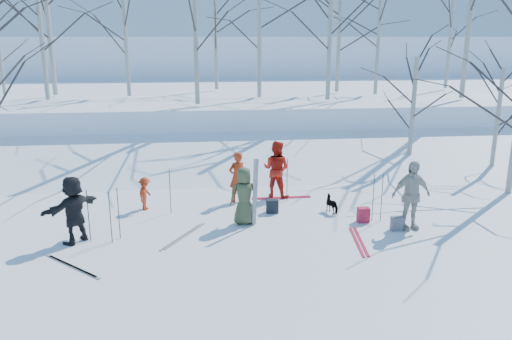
{
  "coord_description": "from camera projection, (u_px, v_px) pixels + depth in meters",
  "views": [
    {
      "loc": [
        -1.48,
        -12.19,
        4.97
      ],
      "look_at": [
        0.0,
        1.5,
        1.3
      ],
      "focal_mm": 35.0,
      "sensor_mm": 36.0,
      "label": 1
    }
  ],
  "objects": [
    {
      "name": "birch_plateau_k",
      "position": [
        330.0,
        28.0,
        22.11
      ],
      "size": [
        5.02,
        5.02,
        6.31
      ],
      "primitive_type": null,
      "color": "silver",
      "rests_on": "snow_plateau"
    },
    {
      "name": "skier_grey_west",
      "position": [
        74.0,
        210.0,
        12.31
      ],
      "size": [
        1.41,
        1.54,
        1.71
      ],
      "primitive_type": "imported",
      "rotation": [
        0.0,
        0.0,
        4.02
      ],
      "color": "black",
      "rests_on": "ground"
    },
    {
      "name": "ski_pole_h",
      "position": [
        110.0,
        218.0,
        12.29
      ],
      "size": [
        0.02,
        0.02,
        1.34
      ],
      "primitive_type": "cylinder",
      "color": "black",
      "rests_on": "ground"
    },
    {
      "name": "ski_pair_d",
      "position": [
        72.0,
        266.0,
        11.16
      ],
      "size": [
        2.1,
        2.1,
        0.02
      ],
      "primitive_type": null,
      "rotation": [
        0.0,
        0.0,
        0.82
      ],
      "color": "silver",
      "rests_on": "ground"
    },
    {
      "name": "skier_red_seated",
      "position": [
        145.0,
        194.0,
        14.75
      ],
      "size": [
        0.54,
        0.72,
        0.99
      ],
      "primitive_type": "imported",
      "rotation": [
        0.0,
        0.0,
        1.28
      ],
      "color": "#AF2D10",
      "rests_on": "ground"
    },
    {
      "name": "birch_plateau_d",
      "position": [
        41.0,
        30.0,
        22.06
      ],
      "size": [
        4.91,
        4.91,
        6.16
      ],
      "primitive_type": null,
      "color": "silver",
      "rests_on": "snow_plateau"
    },
    {
      "name": "birch_plateau_c",
      "position": [
        47.0,
        14.0,
        23.81
      ],
      "size": [
        5.96,
        5.96,
        7.65
      ],
      "primitive_type": null,
      "color": "silver",
      "rests_on": "snow_plateau"
    },
    {
      "name": "backpack_red",
      "position": [
        363.0,
        215.0,
        13.81
      ],
      "size": [
        0.32,
        0.22,
        0.42
      ],
      "primitive_type": "cube",
      "color": "#AB1A34",
      "rests_on": "ground"
    },
    {
      "name": "dog",
      "position": [
        333.0,
        204.0,
        14.56
      ],
      "size": [
        0.5,
        0.67,
        0.51
      ],
      "primitive_type": "imported",
      "rotation": [
        0.0,
        0.0,
        3.56
      ],
      "color": "black",
      "rests_on": "ground"
    },
    {
      "name": "birch_plateau_a",
      "position": [
        195.0,
        28.0,
        20.62
      ],
      "size": [
        5.01,
        5.01,
        6.3
      ],
      "primitive_type": null,
      "color": "silver",
      "rests_on": "snow_plateau"
    },
    {
      "name": "skier_olive_center",
      "position": [
        244.0,
        196.0,
        13.55
      ],
      "size": [
        0.82,
        0.57,
        1.6
      ],
      "primitive_type": "imported",
      "rotation": [
        0.0,
        0.0,
        3.23
      ],
      "color": "#40492B",
      "rests_on": "ground"
    },
    {
      "name": "birch_plateau_b",
      "position": [
        339.0,
        34.0,
        25.54
      ],
      "size": [
        4.73,
        4.73,
        5.9
      ],
      "primitive_type": null,
      "color": "silver",
      "rests_on": "snow_plateau"
    },
    {
      "name": "ski_pair_c",
      "position": [
        282.0,
        198.0,
        15.93
      ],
      "size": [
        0.25,
        1.91,
        0.02
      ],
      "primitive_type": null,
      "rotation": [
        0.0,
        0.0,
        1.58
      ],
      "color": "#B81A34",
      "rests_on": "ground"
    },
    {
      "name": "backpack_grey",
      "position": [
        397.0,
        224.0,
        13.22
      ],
      "size": [
        0.3,
        0.2,
        0.38
      ],
      "primitive_type": "cube",
      "color": "#595A60",
      "rests_on": "ground"
    },
    {
      "name": "ski_pole_g",
      "position": [
        119.0,
        213.0,
        12.58
      ],
      "size": [
        0.02,
        0.02,
        1.34
      ],
      "primitive_type": "cylinder",
      "color": "black",
      "rests_on": "ground"
    },
    {
      "name": "birch_plateau_h",
      "position": [
        259.0,
        29.0,
        23.03
      ],
      "size": [
        5.02,
        5.02,
        6.32
      ],
      "primitive_type": null,
      "color": "silver",
      "rests_on": "snow_plateau"
    },
    {
      "name": "birch_plateau_l",
      "position": [
        471.0,
        6.0,
        22.51
      ],
      "size": [
        6.4,
        6.4,
        8.28
      ],
      "primitive_type": null,
      "color": "silver",
      "rests_on": "snow_plateau"
    },
    {
      "name": "birch_plateau_j",
      "position": [
        216.0,
        33.0,
        26.85
      ],
      "size": [
        4.78,
        4.78,
        5.97
      ],
      "primitive_type": null,
      "color": "silver",
      "rests_on": "snow_plateau"
    },
    {
      "name": "birch_plateau_g",
      "position": [
        378.0,
        44.0,
        24.44
      ],
      "size": [
        4.01,
        4.01,
        4.87
      ],
      "primitive_type": null,
      "color": "silver",
      "rests_on": "snow_plateau"
    },
    {
      "name": "far_hill",
      "position": [
        216.0,
        68.0,
        49.13
      ],
      "size": [
        90.0,
        30.0,
        6.0
      ],
      "primitive_type": "cube",
      "color": "white",
      "rests_on": "ground"
    },
    {
      "name": "skier_cream_east",
      "position": [
        411.0,
        195.0,
        13.16
      ],
      "size": [
        1.14,
        0.59,
        1.87
      ],
      "primitive_type": "imported",
      "rotation": [
        0.0,
        0.0,
        0.12
      ],
      "color": "beige",
      "rests_on": "ground"
    },
    {
      "name": "birch_plateau_e",
      "position": [
        126.0,
        38.0,
        23.65
      ],
      "size": [
        4.45,
        4.45,
        5.5
      ],
      "primitive_type": null,
      "color": "silver",
      "rests_on": "snow_plateau"
    },
    {
      "name": "skier_redor_behind",
      "position": [
        276.0,
        169.0,
        15.87
      ],
      "size": [
        1.11,
        1.04,
        1.82
      ],
      "primitive_type": "imported",
      "rotation": [
        0.0,
        0.0,
        2.61
      ],
      "color": "red",
      "rests_on": "ground"
    },
    {
      "name": "birch_edge_e",
      "position": [
        413.0,
        114.0,
        19.0
      ],
      "size": [
        3.59,
        3.59,
        4.28
      ],
      "primitive_type": null,
      "color": "silver",
      "rests_on": "ground"
    },
    {
      "name": "snow_ramp",
      "position": [
        241.0,
        163.0,
        19.83
      ],
      "size": [
        70.0,
        9.49,
        4.12
      ],
      "primitive_type": "cube",
      "rotation": [
        0.3,
        0.0,
        0.0
      ],
      "color": "white",
      "rests_on": "ground"
    },
    {
      "name": "ski_pole_f",
      "position": [
        373.0,
        198.0,
        13.82
      ],
      "size": [
        0.02,
        0.02,
        1.34
      ],
      "primitive_type": "cylinder",
      "color": "black",
      "rests_on": "ground"
    },
    {
      "name": "upright_ski_left",
      "position": [
        254.0,
        193.0,
        13.32
      ],
      "size": [
        0.1,
        0.17,
        1.9
      ],
      "primitive_type": "cube",
      "rotation": [
        0.07,
        0.0,
        0.22
      ],
      "color": "silver",
      "rests_on": "ground"
    },
    {
      "name": "birch_plateau_f",
      "position": [
        450.0,
        38.0,
        27.39
      ],
      "size": [
        4.42,
        4.42,
        5.46
      ],
      "primitive_type": null,
      "color": "silver",
      "rests_on": "snow_plateau"
    },
    {
      "name": "ground",
      "position": [
        262.0,
        232.0,
        13.14
      ],
      "size": [
        120.0,
        120.0,
        0.0
      ],
      "primitive_type": "plane",
      "color": "white",
      "rests_on": "ground"
    },
    {
      "name": "ski_pair_a",
      "position": [
        359.0,
        241.0,
        12.53
      ],
      "size": [
        0.65,
        1.95,
        0.02
      ],
      "primitive_type": null,
      "rotation": [
        0.0,
        0.0,
        -0.12
      ],
      "color": "#B81A34",
      "rests_on": "ground"
    },
    {
      "name": "ski_pair_b",
      "position": [
        183.0,
        236.0,
        12.84
      ],
      "size": [
        1.85,
        2.07,
        0.02
      ],
      "primitive_type": null,
      "rotation": [
        0.0,
        0.0,
        -0.53
      ],
      "color": "silver",
      "rests_on": "ground"
    },
    {
      "name": "snow_plateau",
      "position": [
        228.0,
        107.0,
        29.21
      ],
      "size": [
        70.0,
        18.0,
        2.2
      ],
      "primitive_type": "cube",
      "color": "white",
      "rests_on": "ground"
    },
    {
      "name": "upright_ski_right",
      "position": [
        256.0,
        192.0,
        13.37
      ],
      "size": [
        0.13,
        0.23,
        1.89
      ],
      "primitive_type": "cube",
      "rotation": [
        0.1,
        0.0,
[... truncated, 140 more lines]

